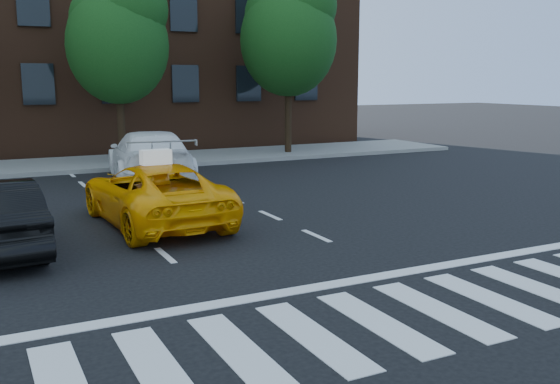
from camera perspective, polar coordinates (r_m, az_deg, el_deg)
name	(u,v)px	position (r m, az deg, el deg)	size (l,w,h in m)	color
ground	(378,323)	(8.54, 8.99, -11.71)	(120.00, 120.00, 0.00)	black
crosswalk	(378,322)	(8.54, 8.99, -11.68)	(13.00, 2.40, 0.01)	silver
stop_line	(318,287)	(9.80, 3.47, -8.66)	(12.00, 0.30, 0.01)	silver
sidewalk_far	(107,163)	(24.55, -15.56, 2.61)	(30.00, 4.00, 0.15)	slate
building	(68,18)	(31.87, -18.85, 14.79)	(26.00, 10.00, 12.00)	#4D2B1B
tree_mid	(118,33)	(24.02, -14.59, 13.92)	(3.69, 3.69, 7.10)	black
tree_right	(289,28)	(26.47, 0.84, 14.76)	(4.00, 4.00, 7.70)	black
taxi	(155,194)	(14.10, -11.39, -0.15)	(2.26, 4.90, 1.36)	#FBA305
white_suv	(150,156)	(19.94, -11.82, 3.21)	(2.27, 5.58, 1.62)	white
taxi_sign	(156,157)	(13.79, -11.29, 3.16)	(0.65, 0.28, 0.32)	white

